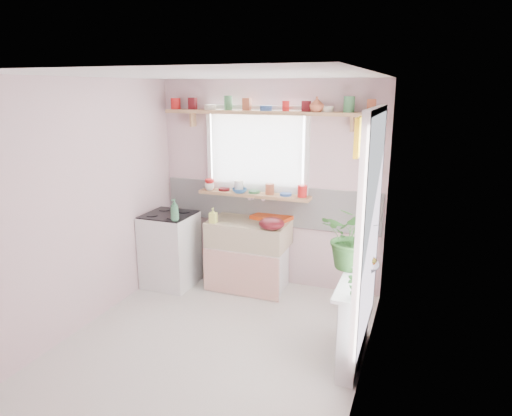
% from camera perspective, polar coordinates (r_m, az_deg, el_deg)
% --- Properties ---
extents(room, '(3.20, 3.20, 3.20)m').
position_cam_1_polar(room, '(4.67, 6.36, 2.02)').
color(room, silver).
rests_on(room, ground).
extents(sink_unit, '(0.95, 0.65, 1.11)m').
position_cam_1_polar(sink_unit, '(5.58, -0.91, -5.82)').
color(sink_unit, white).
rests_on(sink_unit, ground).
extents(cooker, '(0.58, 0.58, 0.93)m').
position_cam_1_polar(cooker, '(5.77, -10.67, -5.08)').
color(cooker, white).
rests_on(cooker, ground).
extents(radiator_ledge, '(0.22, 0.95, 0.78)m').
position_cam_1_polar(radiator_ledge, '(4.29, 12.21, -13.37)').
color(radiator_ledge, white).
rests_on(radiator_ledge, ground).
extents(windowsill, '(1.40, 0.22, 0.04)m').
position_cam_1_polar(windowsill, '(5.54, -0.23, 1.69)').
color(windowsill, tan).
rests_on(windowsill, room).
extents(pine_shelf, '(2.52, 0.24, 0.04)m').
position_cam_1_polar(pine_shelf, '(5.34, 1.25, 11.83)').
color(pine_shelf, tan).
rests_on(pine_shelf, room).
extents(shelf_crockery, '(2.47, 0.11, 0.12)m').
position_cam_1_polar(shelf_crockery, '(5.34, 1.26, 12.64)').
color(shelf_crockery, red).
rests_on(shelf_crockery, pine_shelf).
extents(sill_crockery, '(1.35, 0.11, 0.12)m').
position_cam_1_polar(sill_crockery, '(5.53, -0.40, 2.46)').
color(sill_crockery, red).
rests_on(sill_crockery, windowsill).
extents(dish_tray, '(0.52, 0.44, 0.04)m').
position_cam_1_polar(dish_tray, '(5.55, 2.05, -1.14)').
color(dish_tray, '#D54312').
rests_on(dish_tray, sink_unit).
extents(colander, '(0.33, 0.33, 0.13)m').
position_cam_1_polar(colander, '(5.13, 1.98, -1.96)').
color(colander, '#4E0D13').
rests_on(colander, sink_unit).
extents(jade_plant, '(0.66, 0.61, 0.60)m').
position_cam_1_polar(jade_plant, '(4.26, 12.04, -3.60)').
color(jade_plant, '#2B5923').
rests_on(jade_plant, radiator_ledge).
extents(fruit_bowl, '(0.29, 0.29, 0.07)m').
position_cam_1_polar(fruit_bowl, '(4.32, 13.41, -7.19)').
color(fruit_bowl, silver).
rests_on(fruit_bowl, radiator_ledge).
extents(herb_pot, '(0.13, 0.10, 0.22)m').
position_cam_1_polar(herb_pot, '(3.71, 12.15, -9.62)').
color(herb_pot, '#275D25').
rests_on(herb_pot, radiator_ledge).
extents(soap_bottle_sink, '(0.08, 0.09, 0.18)m').
position_cam_1_polar(soap_bottle_sink, '(5.40, -5.38, -0.92)').
color(soap_bottle_sink, '#F4FD70').
rests_on(soap_bottle_sink, sink_unit).
extents(sill_cup, '(0.13, 0.13, 0.10)m').
position_cam_1_polar(sill_cup, '(5.70, -5.84, 2.68)').
color(sill_cup, beige).
rests_on(sill_cup, windowsill).
extents(sill_bowl, '(0.18, 0.18, 0.06)m').
position_cam_1_polar(sill_bowl, '(5.53, -2.07, 2.18)').
color(sill_bowl, '#305F9E').
rests_on(sill_bowl, windowsill).
extents(shelf_vase, '(0.18, 0.18, 0.17)m').
position_cam_1_polar(shelf_vase, '(5.11, 7.61, 12.73)').
color(shelf_vase, '#AC5335').
rests_on(shelf_vase, pine_shelf).
extents(cooker_bottle, '(0.12, 0.12, 0.25)m').
position_cam_1_polar(cooker_bottle, '(5.31, -10.15, -0.23)').
color(cooker_bottle, '#42845A').
rests_on(cooker_bottle, cooker).
extents(fruit, '(0.20, 0.14, 0.10)m').
position_cam_1_polar(fruit, '(4.31, 13.54, -6.45)').
color(fruit, orange).
rests_on(fruit, fruit_bowl).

